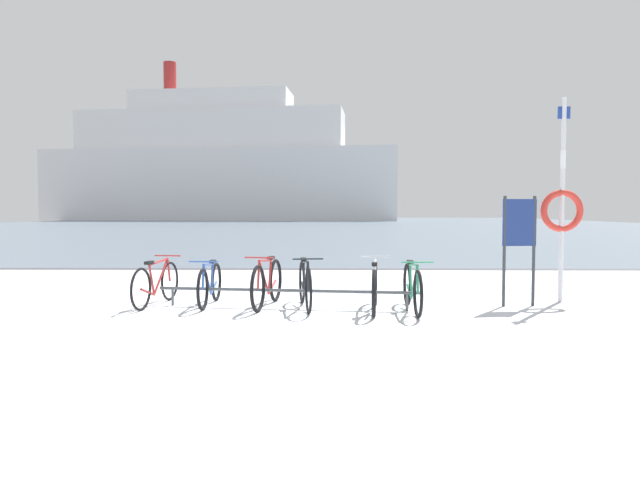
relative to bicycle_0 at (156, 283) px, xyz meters
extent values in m
cube|color=silver|center=(1.41, -5.18, -0.40)|extent=(80.00, 22.00, 0.08)
cube|color=slate|center=(1.41, 60.82, -0.40)|extent=(80.00, 110.00, 0.08)
cube|color=#47474C|center=(1.41, 5.82, -0.38)|extent=(80.00, 0.50, 0.05)
cylinder|color=#4C5156|center=(2.13, -0.25, -0.08)|extent=(4.15, 0.58, 0.05)
cylinder|color=#4C5156|center=(0.27, -0.01, -0.22)|extent=(0.04, 0.04, 0.28)
cylinder|color=#4C5156|center=(4.00, -0.49, -0.22)|extent=(0.04, 0.04, 0.28)
torus|color=black|center=(0.08, 0.52, -0.03)|extent=(0.14, 0.66, 0.66)
torus|color=black|center=(-0.08, -0.53, -0.03)|extent=(0.14, 0.66, 0.66)
cylinder|color=#B22D2D|center=(0.03, 0.18, 0.10)|extent=(0.12, 0.56, 0.57)
cylinder|color=#B22D2D|center=(-0.02, -0.16, 0.07)|extent=(0.06, 0.20, 0.50)
cylinder|color=#B22D2D|center=(0.02, 0.10, 0.34)|extent=(0.14, 0.69, 0.08)
cylinder|color=#B22D2D|center=(-0.05, -0.31, -0.10)|extent=(0.11, 0.46, 0.18)
cylinder|color=#B22D2D|center=(0.07, 0.48, 0.17)|extent=(0.05, 0.12, 0.40)
cube|color=black|center=(-0.04, -0.24, 0.36)|extent=(0.11, 0.21, 0.05)
cylinder|color=#B22D2D|center=(0.07, 0.44, 0.42)|extent=(0.46, 0.09, 0.02)
torus|color=black|center=(0.86, -0.49, -0.03)|extent=(0.06, 0.65, 0.65)
torus|color=black|center=(0.88, 0.48, -0.03)|extent=(0.06, 0.65, 0.65)
cylinder|color=#3359B2|center=(0.87, -0.18, 0.08)|extent=(0.05, 0.51, 0.55)
cylinder|color=#3359B2|center=(0.88, 0.14, 0.06)|extent=(0.04, 0.18, 0.49)
cylinder|color=#3359B2|center=(0.87, -0.10, 0.32)|extent=(0.05, 0.64, 0.08)
cylinder|color=#3359B2|center=(0.88, 0.27, -0.11)|extent=(0.05, 0.43, 0.18)
cylinder|color=#3359B2|center=(0.86, -0.46, 0.15)|extent=(0.04, 0.11, 0.38)
cube|color=black|center=(0.88, 0.21, 0.34)|extent=(0.08, 0.20, 0.05)
cylinder|color=#3359B2|center=(0.86, -0.42, 0.39)|extent=(0.46, 0.03, 0.02)
torus|color=black|center=(1.73, -0.64, 0.00)|extent=(0.17, 0.72, 0.72)
torus|color=black|center=(1.90, 0.43, 0.00)|extent=(0.17, 0.72, 0.72)
cylinder|color=#B22D2D|center=(1.78, -0.29, 0.13)|extent=(0.13, 0.57, 0.60)
cylinder|color=#B22D2D|center=(1.84, 0.05, 0.10)|extent=(0.07, 0.20, 0.54)
cylinder|color=#B22D2D|center=(1.80, -0.21, 0.39)|extent=(0.15, 0.70, 0.09)
cylinder|color=#B22D2D|center=(1.86, 0.20, -0.08)|extent=(0.11, 0.47, 0.20)
cylinder|color=#B22D2D|center=(1.73, -0.60, 0.21)|extent=(0.05, 0.12, 0.42)
cube|color=black|center=(1.85, 0.13, 0.41)|extent=(0.11, 0.21, 0.05)
cylinder|color=#B22D2D|center=(1.74, -0.56, 0.47)|extent=(0.46, 0.10, 0.02)
torus|color=black|center=(2.50, -0.78, -0.01)|extent=(0.14, 0.70, 0.70)
torus|color=black|center=(2.36, 0.21, -0.01)|extent=(0.14, 0.70, 0.70)
cylinder|color=#1E2328|center=(2.45, -0.46, 0.12)|extent=(0.11, 0.53, 0.60)
cylinder|color=#1E2328|center=(2.41, -0.14, 0.10)|extent=(0.06, 0.19, 0.53)
cylinder|color=#1E2328|center=(2.44, -0.39, 0.38)|extent=(0.13, 0.65, 0.09)
cylinder|color=#1E2328|center=(2.39, 0.00, -0.08)|extent=(0.10, 0.44, 0.19)
cylinder|color=#1E2328|center=(2.49, -0.75, 0.20)|extent=(0.05, 0.11, 0.42)
cube|color=black|center=(2.40, -0.06, 0.40)|extent=(0.11, 0.21, 0.05)
cylinder|color=#1E2328|center=(2.49, -0.71, 0.46)|extent=(0.46, 0.09, 0.02)
torus|color=black|center=(3.55, 0.01, -0.01)|extent=(0.12, 0.70, 0.70)
torus|color=black|center=(3.45, -1.03, -0.01)|extent=(0.12, 0.70, 0.70)
cylinder|color=silver|center=(3.52, -0.33, 0.12)|extent=(0.09, 0.55, 0.59)
cylinder|color=silver|center=(3.48, -0.67, 0.09)|extent=(0.06, 0.19, 0.52)
cylinder|color=silver|center=(3.51, -0.40, 0.37)|extent=(0.10, 0.68, 0.08)
cylinder|color=silver|center=(3.47, -0.81, -0.09)|extent=(0.08, 0.46, 0.19)
cylinder|color=silver|center=(3.55, -0.03, 0.19)|extent=(0.05, 0.12, 0.41)
cube|color=black|center=(3.48, -0.74, 0.39)|extent=(0.10, 0.21, 0.05)
cylinder|color=silver|center=(3.54, -0.07, 0.45)|extent=(0.46, 0.07, 0.02)
torus|color=black|center=(4.07, -1.09, -0.01)|extent=(0.05, 0.69, 0.69)
torus|color=black|center=(4.07, 0.00, -0.01)|extent=(0.05, 0.69, 0.69)
cylinder|color=#2D8C60|center=(4.07, -0.73, 0.11)|extent=(0.04, 0.57, 0.58)
cylinder|color=#2D8C60|center=(4.07, -0.38, 0.09)|extent=(0.04, 0.20, 0.52)
cylinder|color=#2D8C60|center=(4.07, -0.65, 0.36)|extent=(0.04, 0.71, 0.08)
cylinder|color=#2D8C60|center=(4.07, -0.23, -0.09)|extent=(0.04, 0.48, 0.19)
cylinder|color=#2D8C60|center=(4.07, -1.05, 0.19)|extent=(0.04, 0.12, 0.41)
cube|color=black|center=(4.07, -0.30, 0.38)|extent=(0.08, 0.20, 0.05)
cylinder|color=#2D8C60|center=(4.07, -1.01, 0.44)|extent=(0.46, 0.03, 0.02)
cylinder|color=#33383D|center=(5.60, -0.04, 0.53)|extent=(0.05, 0.05, 1.77)
cylinder|color=#33383D|center=(6.10, 0.02, 0.53)|extent=(0.05, 0.05, 1.77)
cube|color=navy|center=(5.85, -0.01, 0.99)|extent=(0.55, 0.11, 0.75)
cylinder|color=silver|center=(6.70, 0.43, 1.35)|extent=(0.08, 0.08, 3.41)
cylinder|color=white|center=(6.70, 0.43, 2.03)|extent=(0.09, 0.09, 0.30)
torus|color=red|center=(6.70, 0.43, 1.18)|extent=(0.71, 0.11, 0.71)
cube|color=navy|center=(6.70, 0.43, 2.80)|extent=(0.20, 0.03, 0.20)
cube|color=white|center=(-14.08, 83.27, 5.13)|extent=(56.02, 16.44, 10.98)
cube|color=white|center=(-15.46, 83.40, 13.65)|extent=(42.12, 13.43, 6.04)
cube|color=white|center=(-15.46, 83.40, 18.21)|extent=(25.48, 10.14, 3.08)
cylinder|color=#A52626|center=(-22.32, 84.09, 22.22)|extent=(1.98, 1.98, 4.94)
camera|label=1|loc=(2.78, -9.37, 1.18)|focal=32.75mm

